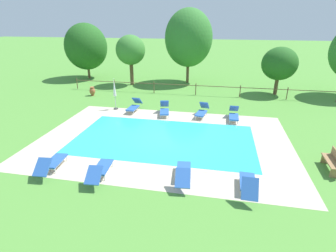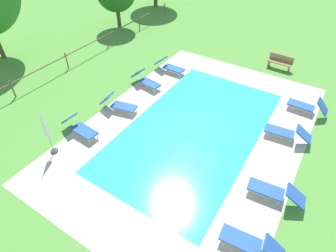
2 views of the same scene
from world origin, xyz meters
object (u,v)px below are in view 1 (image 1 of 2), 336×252
Objects in this scene: sun_lounger_south_end at (52,163)px; terracotta_urn_near_fence at (92,91)px; sun_lounger_north_end at (248,184)px; sun_lounger_north_mid at (100,169)px; patio_umbrella_closed_row_west at (115,90)px; sun_lounger_north_far at (164,109)px; sun_lounger_south_near_corner at (202,111)px; sun_lounger_south_mid at (183,172)px; sun_lounger_north_near_steps at (134,106)px; tree_west_mid at (280,64)px; sun_lounger_south_far at (234,114)px; wooden_bench_lawn_side at (333,161)px; tree_far_west at (131,50)px; tree_east_mid at (86,47)px; tree_far_east at (189,38)px.

sun_lounger_south_end reaches higher than terracotta_urn_near_fence.
terracotta_urn_near_fence is (-12.29, 11.88, 0.02)m from sun_lounger_north_end.
patio_umbrella_closed_row_west is at bearing 107.54° from sun_lounger_north_mid.
patio_umbrella_closed_row_west is at bearing 172.43° from sun_lounger_north_far.
patio_umbrella_closed_row_west reaches higher than sun_lounger_south_end.
sun_lounger_south_mid is at bearing -91.34° from sun_lounger_south_near_corner.
tree_west_mid is (11.01, 6.87, 2.33)m from sun_lounger_north_near_steps.
wooden_bench_lawn_side is (4.09, -5.68, 0.09)m from sun_lounger_south_far.
sun_lounger_south_near_corner reaches higher than wooden_bench_lawn_side.
sun_lounger_south_end is at bearing -84.01° from tree_far_west.
tree_east_mid reaches higher than patio_umbrella_closed_row_west.
sun_lounger_south_near_corner is 0.27× the size of tree_far_east.
tree_far_west is (-7.59, 16.18, 3.07)m from sun_lounger_south_mid.
tree_far_west is (-5.15, 8.37, 3.05)m from sun_lounger_north_far.
terracotta_urn_near_fence is (-16.12, 9.47, -0.05)m from wooden_bench_lawn_side.
sun_lounger_north_end is at bearing -58.44° from tree_far_west.
tree_far_west reaches higher than sun_lounger_north_mid.
sun_lounger_south_end is 0.28× the size of tree_far_east.
tree_east_mid is (-19.65, 3.27, 0.76)m from tree_west_mid.
tree_east_mid is at bearing 136.29° from sun_lounger_north_far.
patio_umbrella_closed_row_west is 0.56× the size of tree_west_mid.
sun_lounger_north_near_steps is 2.59× the size of terracotta_urn_near_fence.
patio_umbrella_closed_row_west is at bearing 92.82° from sun_lounger_south_end.
sun_lounger_north_far reaches higher than sun_lounger_south_mid.
tree_far_west reaches higher than sun_lounger_north_end.
sun_lounger_south_near_corner is 10.31m from sun_lounger_south_end.
sun_lounger_south_far is at bearing -1.27° from sun_lounger_north_far.
wooden_bench_lawn_side is at bearing -45.30° from tree_far_west.
sun_lounger_north_end is at bearing -74.05° from sun_lounger_south_near_corner.
terracotta_urn_near_fence is at bearing -61.40° from tree_east_mid.
tree_west_mid reaches higher than sun_lounger_south_mid.
patio_umbrella_closed_row_west is (-3.84, 0.51, 1.08)m from sun_lounger_north_far.
tree_west_mid reaches higher than sun_lounger_south_near_corner.
sun_lounger_north_end is 0.93× the size of sun_lounger_south_mid.
sun_lounger_south_mid is at bearing -106.81° from sun_lounger_south_far.
patio_umbrella_closed_row_west is at bearing 127.04° from sun_lounger_south_mid.
sun_lounger_south_mid is 16.45m from tree_west_mid.
sun_lounger_north_far is 4.02m from patio_umbrella_closed_row_west.
sun_lounger_north_mid is 0.35× the size of tree_east_mid.
sun_lounger_south_end is at bearing 177.75° from sun_lounger_north_mid.
sun_lounger_north_near_steps is 8.73m from sun_lounger_north_mid.
sun_lounger_south_far is 8.70m from patio_umbrella_closed_row_west.
sun_lounger_north_end reaches higher than sun_lounger_north_far.
wooden_bench_lawn_side is at bearing -62.32° from tree_far_east.
patio_umbrella_closed_row_west is 1.53× the size of wooden_bench_lawn_side.
tree_west_mid is at bearing 49.47° from sun_lounger_south_near_corner.
wooden_bench_lawn_side reaches higher than sun_lounger_south_mid.
sun_lounger_south_mid is at bearing -72.66° from sun_lounger_north_far.
sun_lounger_north_near_steps is at bearing 177.83° from sun_lounger_south_near_corner.
sun_lounger_north_mid is at bearing -122.10° from tree_west_mid.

